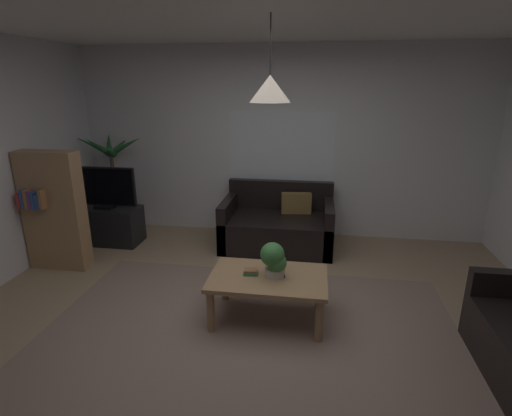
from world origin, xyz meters
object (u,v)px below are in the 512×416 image
Objects in this scene: coffee_table at (268,283)px; potted_plant_on_table at (274,259)px; book_on_table_1 at (250,270)px; tv_stand at (108,225)px; potted_palm_corner at (114,187)px; pendant_lamp at (270,89)px; bookshelf_corner at (53,211)px; book_on_table_0 at (251,273)px; tv at (102,187)px; remote_on_table_0 at (278,273)px; couch_under_window at (278,226)px.

coffee_table is 0.24m from potted_plant_on_table.
book_on_table_1 is 2.71m from tv_stand.
potted_palm_corner is at bearing 102.31° from tv_stand.
bookshelf_corner is at bearing 164.37° from pendant_lamp.
tv reaches higher than book_on_table_0.
coffee_table is 0.20m from book_on_table_1.
tv_stand is 1.38× the size of pendant_lamp.
bookshelf_corner reaches higher than remote_on_table_0.
coffee_table is 2.88m from tv.
book_on_table_0 is at bearing 176.58° from pendant_lamp.
book_on_table_1 is 0.13× the size of tv.
coffee_table is 1.18× the size of tv_stand.
potted_plant_on_table is 2.90m from tv.
remote_on_table_0 is at bearing 5.32° from book_on_table_1.
bookshelf_corner reaches higher than couch_under_window.
book_on_table_0 is 0.03m from book_on_table_1.
remote_on_table_0 is 2.78m from bookshelf_corner.
tv is at bearing 148.51° from potted_plant_on_table.
tv reaches higher than couch_under_window.
potted_palm_corner is (-2.35, 1.98, 0.20)m from book_on_table_1.
remote_on_table_0 is at bearing 53.41° from potted_plant_on_table.
tv is at bearing 76.62° from bookshelf_corner.
bookshelf_corner is (-2.44, 0.72, 0.26)m from book_on_table_0.
tv_stand is at bearing 148.14° from potted_plant_on_table.
potted_plant_on_table reaches higher than coffee_table.
couch_under_window is 10.94× the size of book_on_table_0.
pendant_lamp is (0.16, -0.01, 1.63)m from book_on_table_0.
remote_on_table_0 is 3.27m from potted_palm_corner.
book_on_table_1 reaches higher than coffee_table.
tv is at bearing 148.01° from coffee_table.
book_on_table_1 is 0.36× the size of potted_plant_on_table.
book_on_table_1 is at bearing -92.74° from couch_under_window.
pendant_lamp is at bearing -87.28° from couch_under_window.
pendant_lamp is (2.60, -0.73, 1.37)m from bookshelf_corner.
book_on_table_1 is at bearing 105.86° from book_on_table_0.
coffee_table is at bearing -87.28° from couch_under_window.
book_on_table_1 is (-0.08, -1.75, 0.20)m from couch_under_window.
potted_palm_corner is (-0.10, 0.47, 0.42)m from tv_stand.
coffee_table is 1.64× the size of pendant_lamp.
pendant_lamp is at bearing -7.89° from book_on_table_1.
potted_palm_corner is (-2.57, 2.01, 0.06)m from potted_plant_on_table.
pendant_lamp is (-0.09, -0.05, 1.63)m from remote_on_table_0.
tv is (-2.50, 1.46, 0.34)m from remote_on_table_0.
tv_stand is 0.54m from tv.
book_on_table_0 is at bearing -40.26° from potted_palm_corner.
book_on_table_0 is 1.12× the size of book_on_table_1.
book_on_table_0 is 3.09m from potted_palm_corner.
couch_under_window is at bearing 61.84° from remote_on_table_0.
tv reaches higher than potted_plant_on_table.
coffee_table is at bearing -31.99° from tv.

